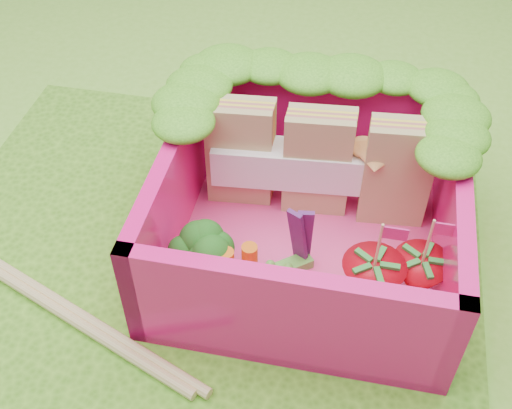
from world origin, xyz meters
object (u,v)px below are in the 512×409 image
object	(u,v)px
sandwich_stack	(319,163)
bento_box	(309,208)
strawberry_left	(371,285)
strawberry_right	(418,278)
broccoli	(201,249)

from	to	relation	value
sandwich_stack	bento_box	bearing A→B (deg)	-91.41
bento_box	strawberry_left	size ratio (longest dim) A/B	2.58
strawberry_right	broccoli	bearing A→B (deg)	-175.85
strawberry_left	bento_box	bearing A→B (deg)	134.87
strawberry_left	strawberry_right	bearing A→B (deg)	22.86
broccoli	strawberry_right	world-z (taller)	strawberry_right
strawberry_left	strawberry_right	world-z (taller)	strawberry_left
strawberry_right	bento_box	bearing A→B (deg)	155.65
bento_box	sandwich_stack	bearing A→B (deg)	88.59
bento_box	broccoli	distance (m)	0.52
strawberry_left	strawberry_right	xyz separation A→B (m)	(0.19, 0.08, -0.01)
strawberry_right	strawberry_left	bearing A→B (deg)	-157.14
sandwich_stack	broccoli	bearing A→B (deg)	-127.66
bento_box	sandwich_stack	size ratio (longest dim) A/B	1.22
bento_box	sandwich_stack	world-z (taller)	sandwich_stack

